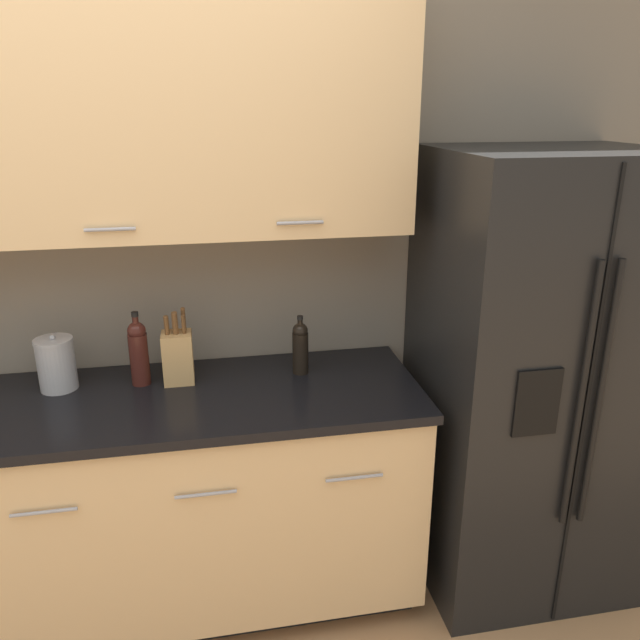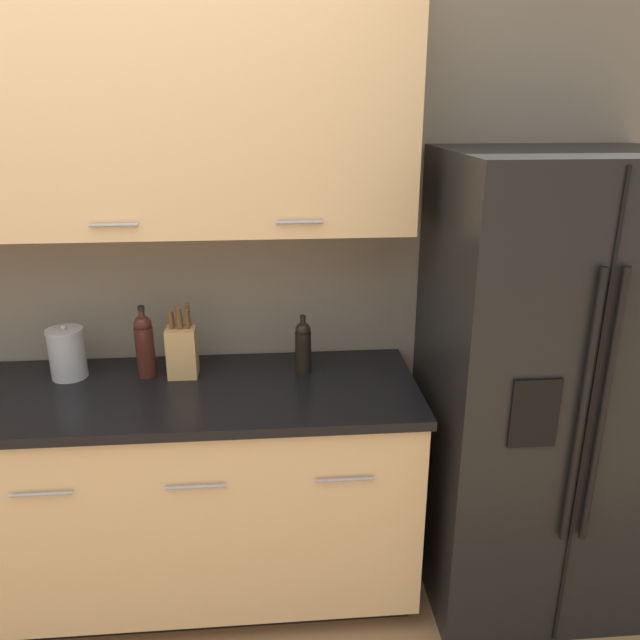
{
  "view_description": "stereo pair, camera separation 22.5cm",
  "coord_description": "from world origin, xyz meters",
  "px_view_note": "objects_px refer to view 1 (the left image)",
  "views": [
    {
      "loc": [
        0.49,
        -1.23,
        1.91
      ],
      "look_at": [
        0.89,
        0.86,
        1.16
      ],
      "focal_mm": 35.0,
      "sensor_mm": 36.0,
      "label": 1
    },
    {
      "loc": [
        0.71,
        -1.26,
        1.91
      ],
      "look_at": [
        0.89,
        0.86,
        1.16
      ],
      "focal_mm": 35.0,
      "sensor_mm": 36.0,
      "label": 2
    }
  ],
  "objects_px": {
    "wine_bottle": "(139,351)",
    "refrigerator": "(532,378)",
    "knife_block": "(178,356)",
    "oil_bottle": "(300,347)",
    "steel_canister": "(56,364)"
  },
  "relations": [
    {
      "from": "wine_bottle",
      "to": "knife_block",
      "type": "bearing_deg",
      "value": -4.29
    },
    {
      "from": "wine_bottle",
      "to": "oil_bottle",
      "type": "height_order",
      "value": "wine_bottle"
    },
    {
      "from": "refrigerator",
      "to": "oil_bottle",
      "type": "height_order",
      "value": "refrigerator"
    },
    {
      "from": "wine_bottle",
      "to": "refrigerator",
      "type": "bearing_deg",
      "value": -6.27
    },
    {
      "from": "oil_bottle",
      "to": "steel_canister",
      "type": "height_order",
      "value": "oil_bottle"
    },
    {
      "from": "knife_block",
      "to": "steel_canister",
      "type": "xyz_separation_m",
      "value": [
        -0.43,
        0.02,
        -0.01
      ]
    },
    {
      "from": "oil_bottle",
      "to": "wine_bottle",
      "type": "bearing_deg",
      "value": 178.69
    },
    {
      "from": "refrigerator",
      "to": "knife_block",
      "type": "relative_size",
      "value": 6.09
    },
    {
      "from": "wine_bottle",
      "to": "steel_canister",
      "type": "height_order",
      "value": "wine_bottle"
    },
    {
      "from": "oil_bottle",
      "to": "knife_block",
      "type": "bearing_deg",
      "value": 179.59
    },
    {
      "from": "wine_bottle",
      "to": "oil_bottle",
      "type": "distance_m",
      "value": 0.6
    },
    {
      "from": "refrigerator",
      "to": "wine_bottle",
      "type": "relative_size",
      "value": 6.24
    },
    {
      "from": "oil_bottle",
      "to": "steel_canister",
      "type": "distance_m",
      "value": 0.89
    },
    {
      "from": "steel_canister",
      "to": "knife_block",
      "type": "bearing_deg",
      "value": -2.9
    },
    {
      "from": "oil_bottle",
      "to": "steel_canister",
      "type": "xyz_separation_m",
      "value": [
        -0.89,
        0.03,
        -0.01
      ]
    }
  ]
}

